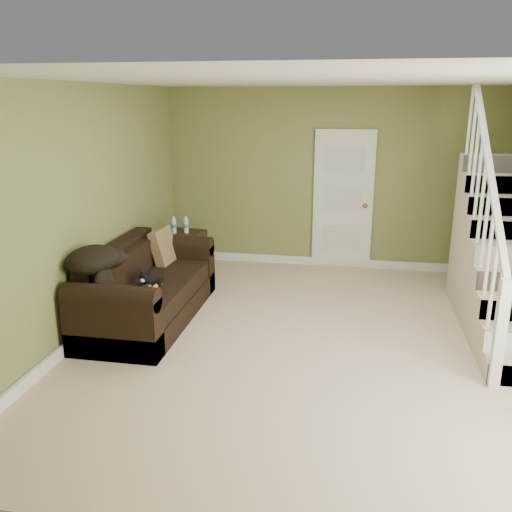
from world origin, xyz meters
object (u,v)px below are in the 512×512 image
at_px(sofa, 146,291).
at_px(banana, 155,288).
at_px(side_table, 182,254).
at_px(cat, 150,278).

relative_size(sofa, banana, 10.40).
bearing_deg(side_table, cat, -83.65).
distance_m(sofa, banana, 0.44).
xyz_separation_m(sofa, cat, (0.13, -0.17, 0.22)).
distance_m(sofa, cat, 0.31).
height_order(sofa, side_table, side_table).
bearing_deg(sofa, banana, -53.96).
xyz_separation_m(sofa, side_table, (-0.06, 1.54, -0.00)).
height_order(side_table, cat, side_table).
xyz_separation_m(sofa, banana, (0.24, -0.33, 0.17)).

